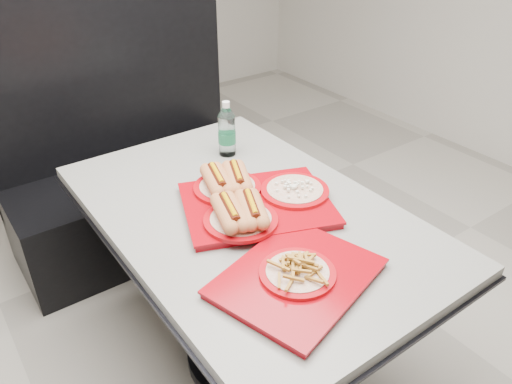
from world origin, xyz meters
TOP-DOWN VIEW (x-y plane):
  - ground at (0.00, 0.00)m, footprint 6.00×6.00m
  - diner_table at (0.00, 0.00)m, footprint 0.92×1.42m
  - booth_bench at (0.00, 1.09)m, footprint 1.30×0.57m
  - tray_near at (0.02, 0.00)m, footprint 0.61×0.55m
  - tray_far at (-0.10, -0.38)m, footprint 0.53×0.46m
  - water_bottle at (0.18, 0.40)m, footprint 0.07×0.07m

SIDE VIEW (x-z plane):
  - ground at x=0.00m, z-range 0.00..0.00m
  - booth_bench at x=0.00m, z-range -0.27..1.08m
  - diner_table at x=0.00m, z-range 0.21..0.96m
  - tray_far at x=-0.10m, z-range 0.73..0.82m
  - tray_near at x=0.02m, z-range 0.74..0.85m
  - water_bottle at x=0.18m, z-range 0.73..0.97m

